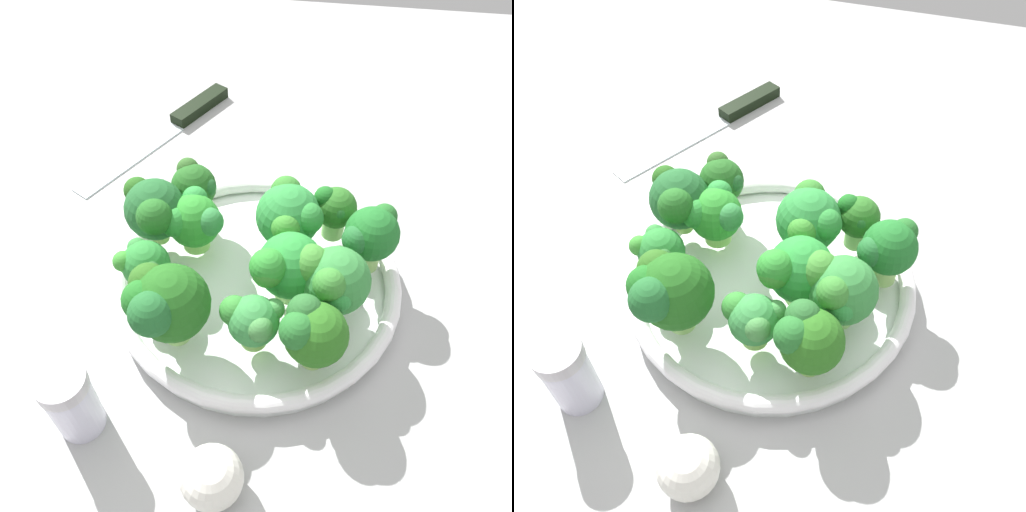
{
  "view_description": "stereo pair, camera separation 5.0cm",
  "coord_description": "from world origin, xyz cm",
  "views": [
    {
      "loc": [
        -32.62,
        -3.08,
        44.48
      ],
      "look_at": [
        -0.42,
        1.54,
        5.86
      ],
      "focal_mm": 37.84,
      "sensor_mm": 36.0,
      "label": 1
    },
    {
      "loc": [
        -31.51,
        -8.01,
        44.48
      ],
      "look_at": [
        -0.42,
        1.54,
        5.86
      ],
      "focal_mm": 37.84,
      "sensor_mm": 36.0,
      "label": 2
    }
  ],
  "objects": [
    {
      "name": "broccoli_floret_0",
      "position": [
        -8.88,
        -4.25,
        7.22
      ],
      "size": [
        5.43,
        5.75,
        7.1
      ],
      "color": "#A2CB6B",
      "rests_on": "bowl"
    },
    {
      "name": "knife",
      "position": [
        25.68,
        16.12,
        0.55
      ],
      "size": [
        24.33,
        15.2,
        1.5
      ],
      "color": "silver",
      "rests_on": "ground_plane"
    },
    {
      "name": "bowl",
      "position": [
        -0.42,
        1.54,
        1.46
      ],
      "size": [
        28.54,
        28.54,
        2.86
      ],
      "color": "white",
      "rests_on": "ground_plane"
    },
    {
      "name": "ground_plane",
      "position": [
        0.0,
        0.0,
        -1.25
      ],
      "size": [
        130.0,
        130.0,
        2.5
      ],
      "primitive_type": "cube",
      "color": "#A5A5A5"
    },
    {
      "name": "broccoli_floret_3",
      "position": [
        -3.54,
        -5.9,
        7.12
      ],
      "size": [
        6.34,
        6.11,
        7.34
      ],
      "color": "#8CCA65",
      "rests_on": "bowl"
    },
    {
      "name": "pepper_shaker",
      "position": [
        -16.05,
        14.23,
        4.02
      ],
      "size": [
        4.13,
        4.13,
        7.93
      ],
      "color": "silver",
      "rests_on": "ground_plane"
    },
    {
      "name": "broccoli_floret_5",
      "position": [
        6.21,
        -5.42,
        6.48
      ],
      "size": [
        4.18,
        4.39,
        6.04
      ],
      "color": "#89C768",
      "rests_on": "bowl"
    },
    {
      "name": "broccoli_floret_10",
      "position": [
        6.92,
        8.97,
        6.9
      ],
      "size": [
        4.78,
        4.78,
        6.53
      ],
      "color": "#84B84F",
      "rests_on": "bowl"
    },
    {
      "name": "broccoli_floret_6",
      "position": [
        2.63,
        8.14,
        6.53
      ],
      "size": [
        5.83,
        6.12,
        6.22
      ],
      "color": "#95D462",
      "rests_on": "bowl"
    },
    {
      "name": "broccoli_floret_11",
      "position": [
        2.85,
        12.06,
        7.26
      ],
      "size": [
        6.96,
        6.52,
        7.29
      ],
      "color": "#84B854",
      "rests_on": "bowl"
    },
    {
      "name": "broccoli_floret_2",
      "position": [
        -8.27,
        8.05,
        7.96
      ],
      "size": [
        7.45,
        7.23,
        8.26
      ],
      "color": "#8CC061",
      "rests_on": "bowl"
    },
    {
      "name": "broccoli_floret_7",
      "position": [
        -3.17,
        11.47,
        6.2
      ],
      "size": [
        4.52,
        5.08,
        5.59
      ],
      "color": "#82CC6A",
      "rests_on": "bowl"
    },
    {
      "name": "broccoli_floret_9",
      "position": [
        2.56,
        -8.89,
        7.15
      ],
      "size": [
        5.4,
        5.42,
        7.06
      ],
      "color": "#99CD6A",
      "rests_on": "bowl"
    },
    {
      "name": "garlic_bulb",
      "position": [
        -19.77,
        2.16,
        2.48
      ],
      "size": [
        4.96,
        4.96,
        4.96
      ],
      "primitive_type": "sphere",
      "color": "silver",
      "rests_on": "ground_plane"
    },
    {
      "name": "broccoli_floret_4",
      "position": [
        3.88,
        -1.09,
        7.28
      ],
      "size": [
        7.35,
        6.58,
        7.48
      ],
      "color": "#7AC45E",
      "rests_on": "bowl"
    },
    {
      "name": "broccoli_floret_1",
      "position": [
        -2.49,
        -1.8,
        7.34
      ],
      "size": [
        6.62,
        6.89,
        7.52
      ],
      "color": "#96D870",
      "rests_on": "bowl"
    },
    {
      "name": "broccoli_floret_8",
      "position": [
        -7.7,
        0.8,
        6.04
      ],
      "size": [
        4.64,
        5.58,
        5.41
      ],
      "color": "#7EC04F",
      "rests_on": "bowl"
    }
  ]
}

